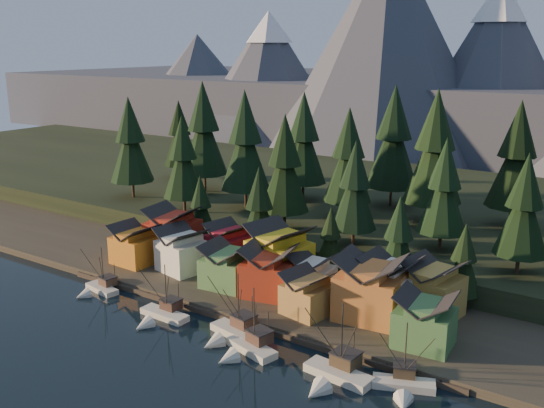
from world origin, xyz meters
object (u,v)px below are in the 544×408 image
Objects in this scene: boat_2 at (160,309)px; house_front_1 at (182,248)px; boat_4 at (246,340)px; house_front_0 at (134,243)px; house_back_1 at (229,243)px; house_back_0 at (173,230)px; boat_3 at (231,325)px; boat_6 at (404,378)px; boat_5 at (334,366)px; boat_0 at (97,283)px.

boat_2 is 1.05× the size of house_front_1.
boat_2 is 0.92× the size of boat_4.
boat_4 is at bearing -19.46° from house_front_0.
house_front_0 is 19.93m from house_back_1.
house_front_1 is (-29.54, 18.58, 3.90)m from boat_4.
house_back_1 is (-4.14, 25.15, 4.18)m from boat_2.
house_back_1 reaches higher than house_front_0.
boat_4 is 1.23× the size of house_back_1.
boat_3 is at bearing -40.88° from house_back_0.
house_front_1 is (-53.70, 15.12, 4.16)m from boat_6.
boat_3 is 1.17× the size of house_front_1.
boat_6 is 0.97× the size of house_back_0.
boat_6 is (24.17, 3.46, -0.26)m from boat_4.
boat_5 is at bearing -10.78° from house_front_1.
house_back_1 is (13.60, 2.15, -1.01)m from house_back_0.
boat_2 is 0.90× the size of boat_3.
house_back_0 is at bearing 129.37° from boat_2.
house_front_1 is 9.96m from house_back_1.
boat_4 is at bearing 167.20° from boat_6.
house_front_1 is at bearing 70.90° from boat_0.
house_front_0 is (-40.82, 16.43, 3.59)m from boat_4.
house_back_0 reaches higher than boat_5.
boat_0 is 0.79× the size of boat_5.
boat_3 is 5.87m from boat_4.
boat_3 is at bearing 7.12° from boat_2.
house_back_1 is (5.84, 8.07, -0.05)m from house_front_1.
boat_4 is 44.15m from house_front_0.
boat_4 is 1.06× the size of house_back_0.
house_back_1 is at bearing 138.81° from boat_3.
boat_2 is 1.23× the size of house_front_0.
boat_0 is 0.98× the size of house_front_1.
boat_2 is 19.62m from boat_4.
house_back_1 reaches higher than boat_6.
house_front_1 is at bearing 158.04° from boat_3.
boat_4 is 35.11m from house_front_1.
boat_0 is at bearing -74.43° from house_front_0.
boat_5 is 46.92m from house_back_1.
boat_0 is 52.91m from boat_5.
boat_5 is (52.81, -3.19, 0.48)m from boat_0.
boat_5 is 1.44× the size of house_front_0.
boat_0 is 37.99m from boat_4.
boat_0 is at bearing -98.39° from house_back_0.
house_front_0 is 8.88m from house_back_0.
boat_3 reaches higher than house_back_1.
boat_0 is at bearing 175.25° from boat_2.
boat_2 is at bearing 3.33° from boat_0.
boat_0 is 32.71m from boat_3.
house_front_0 is 11.49m from house_front_1.
house_back_1 is at bearing 33.29° from house_front_0.
boat_0 is 1.14× the size of house_front_0.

